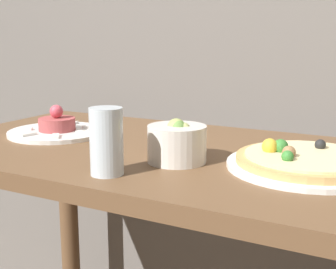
{
  "coord_description": "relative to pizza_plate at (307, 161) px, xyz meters",
  "views": [
    {
      "loc": [
        0.44,
        -0.58,
        1.03
      ],
      "look_at": [
        -0.02,
        0.27,
        0.82
      ],
      "focal_mm": 50.0,
      "sensor_mm": 36.0,
      "label": 1
    }
  ],
  "objects": [
    {
      "name": "small_bowl",
      "position": [
        -0.24,
        -0.07,
        0.03
      ],
      "size": [
        0.12,
        0.12,
        0.09
      ],
      "color": "silver",
      "rests_on": "dining_table"
    },
    {
      "name": "drinking_glass",
      "position": [
        -0.31,
        -0.21,
        0.05
      ],
      "size": [
        0.06,
        0.06,
        0.12
      ],
      "color": "silver",
      "rests_on": "dining_table"
    },
    {
      "name": "dining_table",
      "position": [
        -0.27,
        0.02,
        -0.15
      ],
      "size": [
        1.2,
        0.6,
        0.78
      ],
      "color": "brown",
      "rests_on": "ground_plane"
    },
    {
      "name": "pizza_plate",
      "position": [
        0.0,
        0.0,
        0.0
      ],
      "size": [
        0.3,
        0.3,
        0.05
      ],
      "color": "white",
      "rests_on": "dining_table"
    },
    {
      "name": "tartare_plate",
      "position": [
        -0.63,
        0.02,
        -0.0
      ],
      "size": [
        0.25,
        0.25,
        0.08
      ],
      "color": "white",
      "rests_on": "dining_table"
    }
  ]
}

